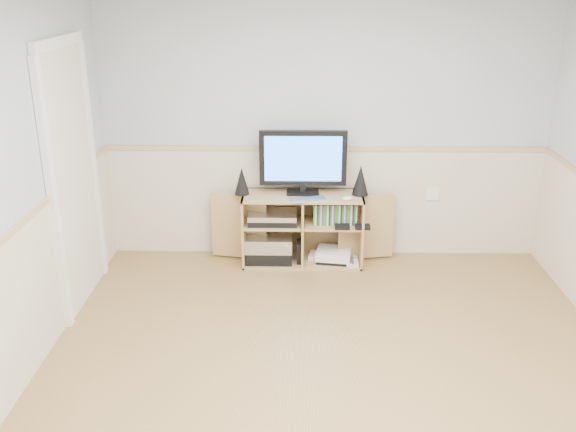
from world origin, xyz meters
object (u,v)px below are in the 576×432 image
(media_cabinet, at_px, (302,226))
(keyboard, at_px, (308,200))
(game_consoles, at_px, (332,255))
(monitor, at_px, (303,160))

(media_cabinet, distance_m, keyboard, 0.38)
(media_cabinet, bearing_deg, game_consoles, -12.74)
(keyboard, bearing_deg, media_cabinet, 89.01)
(media_cabinet, bearing_deg, keyboard, -77.02)
(media_cabinet, relative_size, keyboard, 5.37)
(media_cabinet, height_order, monitor, monitor)
(keyboard, relative_size, game_consoles, 0.68)
(game_consoles, bearing_deg, media_cabinet, 167.26)
(monitor, bearing_deg, media_cabinet, 90.00)
(monitor, relative_size, game_consoles, 1.68)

